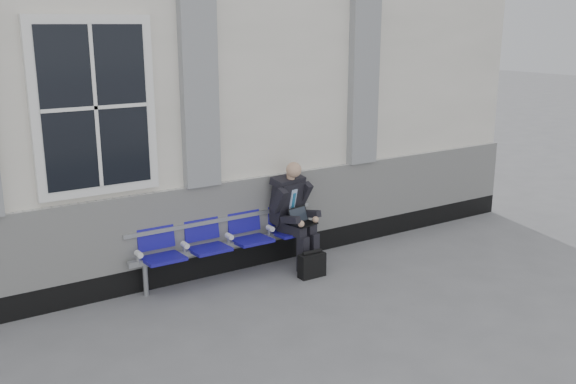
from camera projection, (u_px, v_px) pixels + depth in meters
ground at (121, 359)px, 6.18m from camera, size 70.00×70.00×0.00m
station_building at (21, 95)px, 8.42m from camera, size 14.40×4.40×4.49m
bench at (227, 235)px, 8.08m from camera, size 2.60×0.47×0.91m
businessman at (293, 210)px, 8.41m from camera, size 0.60×0.80×1.40m
briefcase at (312, 265)px, 8.14m from camera, size 0.35×0.15×0.36m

